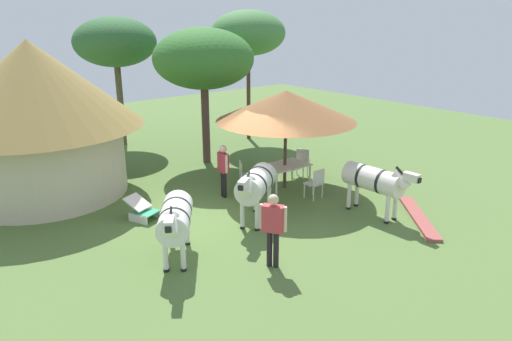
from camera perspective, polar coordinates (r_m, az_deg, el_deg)
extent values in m
plane|color=#557137|center=(12.82, -2.15, -5.27)|extent=(36.00, 36.00, 0.00)
cylinder|color=beige|center=(15.28, -24.24, 1.07)|extent=(4.66, 4.66, 2.05)
cone|color=olive|center=(14.83, -25.38, 9.39)|extent=(5.99, 5.99, 2.45)
cylinder|color=brown|center=(14.44, 3.53, 1.89)|extent=(0.10, 0.10, 2.11)
cone|color=brown|center=(14.09, 3.65, 7.79)|extent=(4.19, 4.19, 0.91)
cube|color=silver|center=(14.53, 3.50, 0.62)|extent=(1.50, 1.01, 0.04)
cylinder|color=silver|center=(14.56, 0.40, -0.86)|extent=(0.06, 0.06, 0.70)
cylinder|color=silver|center=(15.37, 4.38, 0.13)|extent=(0.06, 0.06, 0.70)
cylinder|color=silver|center=(13.94, 2.48, -1.75)|extent=(0.06, 0.06, 0.70)
cylinder|color=silver|center=(14.79, 6.50, -0.67)|extent=(0.06, 0.06, 0.70)
cube|color=silver|center=(14.43, -1.11, -0.61)|extent=(0.59, 0.59, 0.04)
cube|color=silver|center=(14.34, -1.87, 0.20)|extent=(0.26, 0.40, 0.45)
cylinder|color=silver|center=(14.70, -0.51, -1.17)|extent=(0.04, 0.04, 0.45)
cylinder|color=silver|center=(14.35, -0.29, -1.67)|extent=(0.04, 0.04, 0.45)
cylinder|color=silver|center=(14.66, -1.90, -1.24)|extent=(0.04, 0.04, 0.45)
cylinder|color=silver|center=(14.31, -1.72, -1.74)|extent=(0.04, 0.04, 0.45)
cube|color=silver|center=(13.86, 6.95, -1.55)|extent=(0.46, 0.44, 0.04)
cube|color=silver|center=(13.67, 7.59, -0.86)|extent=(0.44, 0.06, 0.45)
cylinder|color=silver|center=(13.92, 5.84, -2.41)|extent=(0.04, 0.04, 0.45)
cylinder|color=silver|center=(14.19, 6.88, -2.05)|extent=(0.04, 0.04, 0.45)
cylinder|color=silver|center=(13.70, 6.96, -2.80)|extent=(0.04, 0.04, 0.45)
cylinder|color=silver|center=(13.97, 7.99, -2.42)|extent=(0.04, 0.04, 0.45)
cube|color=silver|center=(15.64, 5.35, 0.82)|extent=(0.55, 0.56, 0.04)
cube|color=silver|center=(15.74, 5.65, 1.78)|extent=(0.20, 0.42, 0.45)
cylinder|color=silver|center=(15.48, 5.70, -0.25)|extent=(0.04, 0.04, 0.45)
cylinder|color=silver|center=(15.63, 4.42, -0.04)|extent=(0.04, 0.04, 0.45)
cylinder|color=silver|center=(15.80, 6.22, 0.11)|extent=(0.04, 0.04, 0.45)
cylinder|color=silver|center=(15.94, 4.96, 0.32)|extent=(0.04, 0.04, 0.45)
cylinder|color=black|center=(13.96, -4.03, -1.57)|extent=(0.11, 0.11, 0.78)
cylinder|color=black|center=(13.84, -3.80, -1.74)|extent=(0.11, 0.11, 0.78)
cube|color=#BB2E42|center=(13.69, -3.97, 0.98)|extent=(0.28, 0.46, 0.55)
cylinder|color=#D4AC94|center=(13.90, -4.37, 1.31)|extent=(0.08, 0.08, 0.52)
cylinder|color=#D4AC94|center=(13.47, -3.57, 0.77)|extent=(0.08, 0.08, 0.52)
sphere|color=#D4AC94|center=(13.57, -4.01, 2.60)|extent=(0.21, 0.21, 0.21)
cylinder|color=black|center=(10.15, 1.63, -9.37)|extent=(0.12, 0.12, 0.82)
cylinder|color=black|center=(10.12, 2.43, -9.48)|extent=(0.12, 0.12, 0.82)
cube|color=#BB3743|center=(9.83, 2.08, -5.81)|extent=(0.42, 0.48, 0.58)
cylinder|color=beige|center=(9.88, 0.66, -5.55)|extent=(0.09, 0.09, 0.55)
cylinder|color=beige|center=(9.76, 3.51, -5.89)|extent=(0.09, 0.09, 0.55)
sphere|color=beige|center=(9.66, 2.11, -3.53)|extent=(0.22, 0.22, 0.22)
cube|color=#359D72|center=(12.72, -13.11, -4.89)|extent=(0.69, 0.71, 0.03)
cube|color=silver|center=(12.81, -14.11, -3.75)|extent=(0.69, 0.71, 0.30)
cube|color=silver|center=(12.97, -12.51, -4.90)|extent=(0.27, 0.57, 0.22)
cube|color=silver|center=(12.62, -14.04, -5.70)|extent=(0.27, 0.57, 0.22)
cylinder|color=silver|center=(12.84, 13.95, -1.02)|extent=(0.67, 1.64, 0.63)
cylinder|color=black|center=(13.01, 12.79, -0.67)|extent=(0.64, 0.10, 0.64)
cylinder|color=black|center=(12.68, 15.02, -1.35)|extent=(0.64, 0.10, 0.64)
cylinder|color=silver|center=(12.36, 17.07, -1.16)|extent=(0.30, 0.54, 0.49)
cube|color=silver|center=(12.18, 18.24, -0.77)|extent=(0.19, 0.40, 0.20)
cube|color=black|center=(12.10, 18.95, -1.12)|extent=(0.12, 0.12, 0.12)
cube|color=black|center=(12.30, 17.15, -0.28)|extent=(0.05, 0.37, 0.28)
cylinder|color=silver|center=(12.87, 16.43, -4.12)|extent=(0.11, 0.11, 0.76)
cylinder|color=black|center=(13.00, 16.29, -5.55)|extent=(0.13, 0.13, 0.06)
cylinder|color=silver|center=(12.60, 15.56, -4.53)|extent=(0.11, 0.11, 0.76)
cylinder|color=black|center=(12.73, 15.43, -5.99)|extent=(0.13, 0.13, 0.06)
cylinder|color=silver|center=(13.51, 12.06, -2.68)|extent=(0.11, 0.11, 0.76)
cylinder|color=black|center=(13.64, 11.96, -4.06)|extent=(0.13, 0.13, 0.06)
cylinder|color=silver|center=(13.25, 11.15, -3.04)|extent=(0.11, 0.11, 0.76)
cylinder|color=black|center=(13.38, 11.06, -4.44)|extent=(0.13, 0.13, 0.06)
cylinder|color=black|center=(13.35, 10.92, -0.51)|extent=(0.06, 0.24, 0.53)
cylinder|color=silver|center=(12.05, 0.03, -1.54)|extent=(1.62, 1.40, 0.69)
cylinder|color=black|center=(12.32, 0.43, -1.10)|extent=(0.46, 0.63, 0.71)
cylinder|color=black|center=(11.81, -0.35, -1.96)|extent=(0.46, 0.63, 0.71)
cylinder|color=silver|center=(11.32, -1.06, -1.90)|extent=(0.63, 0.56, 0.51)
cube|color=silver|center=(11.02, -1.52, -1.60)|extent=(0.43, 0.37, 0.20)
cube|color=black|center=(10.87, -1.81, -2.06)|extent=(0.17, 0.17, 0.12)
cube|color=black|center=(11.25, -1.07, -0.95)|extent=(0.33, 0.24, 0.28)
cylinder|color=silver|center=(11.74, 0.12, -5.50)|extent=(0.11, 0.11, 0.77)
cylinder|color=black|center=(11.88, 0.12, -7.08)|extent=(0.13, 0.13, 0.06)
cylinder|color=silver|center=(11.84, -1.66, -5.28)|extent=(0.11, 0.11, 0.77)
cylinder|color=black|center=(11.99, -1.64, -6.85)|extent=(0.13, 0.13, 0.06)
cylinder|color=silver|center=(12.74, 1.59, -3.54)|extent=(0.11, 0.11, 0.77)
cylinder|color=black|center=(12.88, 1.57, -5.02)|extent=(0.13, 0.13, 0.06)
cylinder|color=silver|center=(12.84, -0.06, -3.36)|extent=(0.11, 0.11, 0.77)
cylinder|color=black|center=(12.97, -0.06, -4.82)|extent=(0.13, 0.13, 0.06)
cylinder|color=black|center=(12.80, 1.05, -0.81)|extent=(0.22, 0.17, 0.53)
cylinder|color=silver|center=(10.39, -9.70, -5.55)|extent=(1.46, 1.67, 0.66)
cylinder|color=black|center=(10.68, -9.55, -4.87)|extent=(0.60, 0.46, 0.68)
cylinder|color=black|center=(10.14, -9.84, -6.20)|extent=(0.60, 0.46, 0.68)
cylinder|color=silver|center=(9.60, -10.18, -6.47)|extent=(0.56, 0.61, 0.50)
cube|color=silver|center=(9.29, -10.41, -6.29)|extent=(0.38, 0.43, 0.20)
cube|color=black|center=(9.14, -10.51, -6.93)|extent=(0.17, 0.17, 0.12)
cube|color=black|center=(9.52, -10.25, -5.38)|extent=(0.24, 0.32, 0.28)
cylinder|color=silver|center=(10.10, -8.78, -10.07)|extent=(0.11, 0.11, 0.72)
cylinder|color=black|center=(10.26, -8.69, -11.68)|extent=(0.13, 0.13, 0.06)
cylinder|color=silver|center=(10.14, -10.87, -10.07)|extent=(0.11, 0.11, 0.72)
cylinder|color=black|center=(10.30, -10.76, -11.68)|extent=(0.13, 0.13, 0.06)
cylinder|color=silver|center=(11.17, -8.31, -7.15)|extent=(0.11, 0.11, 0.72)
cylinder|color=black|center=(11.32, -8.24, -8.65)|extent=(0.13, 0.13, 0.06)
cylinder|color=silver|center=(11.21, -10.19, -7.17)|extent=(0.11, 0.11, 0.72)
cylinder|color=black|center=(11.35, -10.10, -8.67)|extent=(0.13, 0.13, 0.06)
cylinder|color=black|center=(11.20, -9.28, -4.29)|extent=(0.18, 0.22, 0.53)
cylinder|color=#52322E|center=(20.27, -0.90, 8.81)|extent=(0.16, 0.16, 3.58)
ellipsoid|color=#447A3E|center=(20.01, -0.94, 16.25)|extent=(3.03, 3.03, 1.82)
cylinder|color=brown|center=(20.16, -15.99, 7.55)|extent=(0.25, 0.25, 3.23)
ellipsoid|color=#2D5D30|center=(19.88, -16.63, 14.63)|extent=(3.21, 3.21, 1.92)
cylinder|color=#4F3532|center=(17.05, -6.07, 5.46)|extent=(0.28, 0.28, 2.74)
ellipsoid|color=#316C29|center=(16.70, -6.35, 13.27)|extent=(3.47, 3.47, 2.08)
cube|color=#A04C46|center=(13.25, 19.00, -5.33)|extent=(2.13, 2.33, 0.08)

